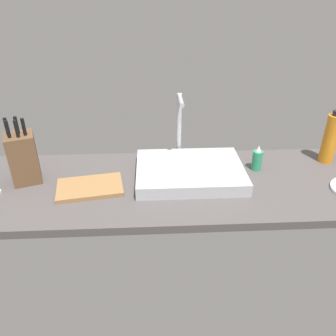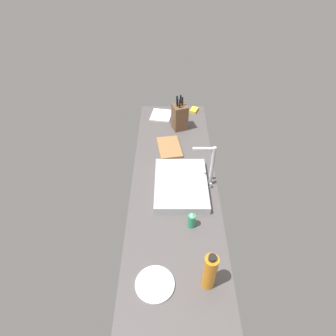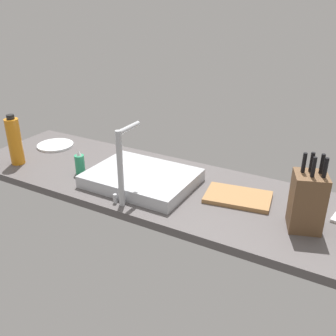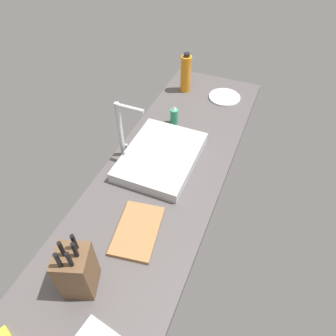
{
  "view_description": "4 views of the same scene",
  "coord_description": "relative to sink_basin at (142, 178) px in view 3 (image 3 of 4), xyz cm",
  "views": [
    {
      "loc": [
        -8.65,
        -123.27,
        80.73
      ],
      "look_at": [
        -2.32,
        -2.18,
        12.09
      ],
      "focal_mm": 35.85,
      "sensor_mm": 36.0,
      "label": 1
    },
    {
      "loc": [
        143.31,
        -3.94,
        144.88
      ],
      "look_at": [
        -3.51,
        -4.29,
        11.18
      ],
      "focal_mm": 30.8,
      "sensor_mm": 36.0,
      "label": 2
    },
    {
      "loc": [
        -76.98,
        131.54,
        81.59
      ],
      "look_at": [
        -1.44,
        -3.58,
        10.13
      ],
      "focal_mm": 40.26,
      "sensor_mm": 36.0,
      "label": 3
    },
    {
      "loc": [
        -96.21,
        -42.15,
        115.82
      ],
      "look_at": [
        -1.68,
        -3.26,
        9.78
      ],
      "focal_mm": 33.18,
      "sensor_mm": 36.0,
      "label": 4
    }
  ],
  "objects": [
    {
      "name": "cutting_board",
      "position": [
        -42.92,
        -7.77,
        -1.85
      ],
      "size": [
        29.35,
        21.25,
        1.8
      ],
      "primitive_type": "cube",
      "rotation": [
        0.0,
        0.0,
        0.16
      ],
      "color": "#9E7042",
      "rests_on": "countertop_slab"
    },
    {
      "name": "water_bottle",
      "position": [
        67.23,
        11.43,
        9.28
      ],
      "size": [
        6.76,
        6.76,
        25.55
      ],
      "color": "orange",
      "rests_on": "countertop_slab"
    },
    {
      "name": "soap_bottle",
      "position": [
        31.48,
        5.23,
        2.42
      ],
      "size": [
        4.56,
        4.56,
        12.13
      ],
      "color": "#2D9966",
      "rests_on": "countertop_slab"
    },
    {
      "name": "knife_block",
      "position": [
        -71.01,
        0.87,
        8.45
      ],
      "size": [
        14.38,
        14.34,
        28.89
      ],
      "rotation": [
        0.0,
        0.0,
        0.33
      ],
      "color": "brown",
      "rests_on": "countertop_slab"
    },
    {
      "name": "faucet",
      "position": [
        -3.24,
        18.46,
        15.93
      ],
      "size": [
        5.5,
        14.78,
        31.98
      ],
      "color": "#B7BABF",
      "rests_on": "countertop_slab"
    },
    {
      "name": "dinner_plate",
      "position": [
        67.95,
        -15.15,
        -2.15
      ],
      "size": [
        20.03,
        20.03,
        1.2
      ],
      "primitive_type": "cylinder",
      "color": "white",
      "rests_on": "countertop_slab"
    },
    {
      "name": "sink_basin",
      "position": [
        0.0,
        0.0,
        0.0
      ],
      "size": [
        46.8,
        35.02,
        5.51
      ],
      "primitive_type": "cube",
      "color": "#B7BABF",
      "rests_on": "countertop_slab"
    },
    {
      "name": "countertop_slab",
      "position": [
        -7.68,
        -4.44,
        -4.5
      ],
      "size": [
        199.23,
        58.77,
        3.5
      ],
      "primitive_type": "cube",
      "color": "#514C4C",
      "rests_on": "ground"
    }
  ]
}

